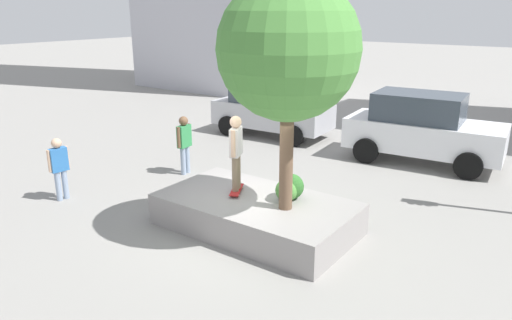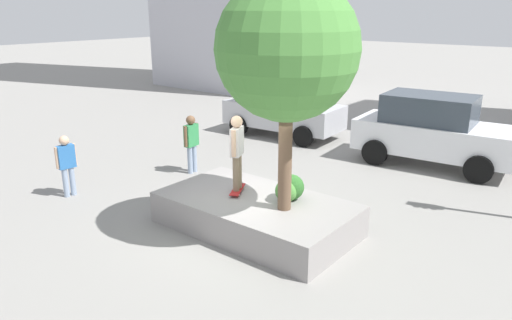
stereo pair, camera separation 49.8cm
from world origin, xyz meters
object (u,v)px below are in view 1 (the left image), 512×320
object	(u,v)px
sedan_parked	(271,108)
bystander_watching	(184,141)
pedestrian_crossing	(59,165)
planter_ledge	(256,214)
skateboarder	(236,148)
plaza_tree	(288,50)
skateboard	(237,190)
police_car	(422,128)

from	to	relation	value
sedan_parked	bystander_watching	world-z (taller)	sedan_parked
pedestrian_crossing	bystander_watching	bearing A→B (deg)	70.93
planter_ledge	skateboarder	world-z (taller)	skateboarder
plaza_tree	pedestrian_crossing	world-z (taller)	plaza_tree
pedestrian_crossing	sedan_parked	bearing A→B (deg)	85.63
bystander_watching	skateboarder	bearing A→B (deg)	-27.98
planter_ledge	skateboarder	size ratio (longest dim) A/B	2.51
plaza_tree	skateboard	distance (m)	3.48
plaza_tree	pedestrian_crossing	size ratio (longest dim) A/B	2.86
planter_ledge	pedestrian_crossing	xyz separation A→B (m)	(-5.03, -1.51, 0.59)
planter_ledge	pedestrian_crossing	size ratio (longest dim) A/B	2.63
skateboard	sedan_parked	xyz separation A→B (m)	(-3.78, 7.00, 0.29)
plaza_tree	sedan_parked	xyz separation A→B (m)	(-5.17, 7.11, -2.90)
skateboarder	police_car	distance (m)	7.27
police_car	plaza_tree	bearing A→B (deg)	-94.80
skateboarder	pedestrian_crossing	bearing A→B (deg)	-160.44
planter_ledge	sedan_parked	distance (m)	8.34
skateboarder	sedan_parked	size ratio (longest dim) A/B	0.37
skateboarder	pedestrian_crossing	distance (m)	4.78
planter_ledge	skateboarder	xyz separation A→B (m)	(-0.59, 0.07, 1.41)
skateboard	sedan_parked	bearing A→B (deg)	118.40
skateboard	sedan_parked	size ratio (longest dim) A/B	0.18
planter_ledge	skateboard	bearing A→B (deg)	173.41
planter_ledge	plaza_tree	size ratio (longest dim) A/B	0.92
skateboard	pedestrian_crossing	size ratio (longest dim) A/B	0.49
police_car	bystander_watching	distance (m)	7.41
skateboarder	bystander_watching	world-z (taller)	skateboarder
sedan_parked	police_car	size ratio (longest dim) A/B	0.94
planter_ledge	bystander_watching	xyz separation A→B (m)	(-3.88, 1.82, 0.65)
skateboard	police_car	xyz separation A→B (m)	(1.97, 6.96, 0.35)
sedan_parked	police_car	bearing A→B (deg)	-0.35
planter_ledge	bystander_watching	size ratio (longest dim) A/B	2.46
sedan_parked	police_car	distance (m)	5.76
planter_ledge	police_car	world-z (taller)	police_car
police_car	skateboarder	bearing A→B (deg)	-105.83
sedan_parked	pedestrian_crossing	distance (m)	8.60
skateboard	bystander_watching	distance (m)	3.73
planter_ledge	plaza_tree	bearing A→B (deg)	-3.11
planter_ledge	police_car	xyz separation A→B (m)	(1.38, 7.03, 0.76)
planter_ledge	plaza_tree	distance (m)	3.69
sedan_parked	pedestrian_crossing	world-z (taller)	sedan_parked
skateboarder	bystander_watching	xyz separation A→B (m)	(-3.29, 1.75, -0.76)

